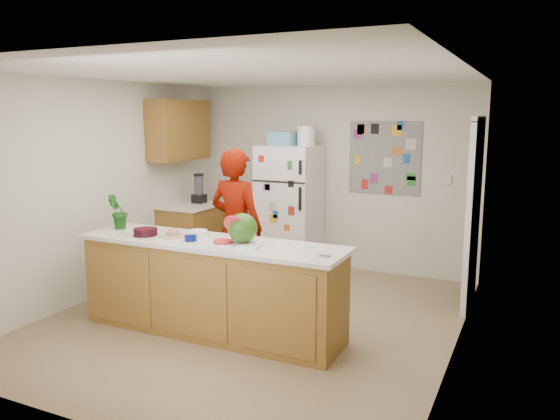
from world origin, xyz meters
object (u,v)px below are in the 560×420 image
at_px(refrigerator, 289,208).
at_px(cherry_bowl, 145,232).
at_px(watermelon, 242,228).
at_px(person, 236,228).

relative_size(refrigerator, cherry_bowl, 7.22).
relative_size(refrigerator, watermelon, 6.12).
xyz_separation_m(person, watermelon, (0.53, -0.81, 0.19)).
distance_m(watermelon, cherry_bowl, 1.06).
xyz_separation_m(person, cherry_bowl, (-0.52, -0.90, 0.08)).
height_order(refrigerator, watermelon, refrigerator).
height_order(refrigerator, cherry_bowl, refrigerator).
relative_size(person, cherry_bowl, 7.44).
bearing_deg(watermelon, cherry_bowl, -175.20).
bearing_deg(watermelon, refrigerator, 104.15).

